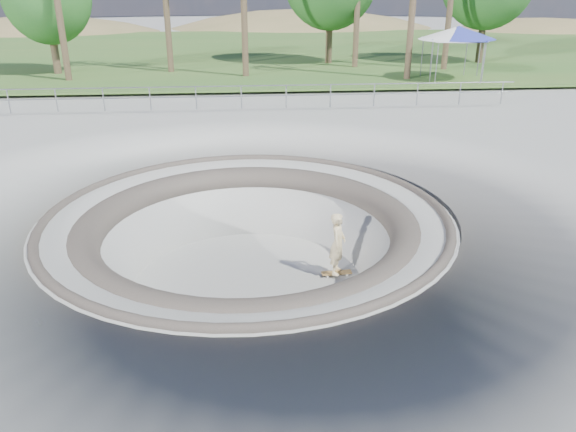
# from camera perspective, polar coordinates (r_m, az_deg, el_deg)

# --- Properties ---
(ground) EXTENTS (180.00, 180.00, 0.00)m
(ground) POSITION_cam_1_polar(r_m,az_deg,el_deg) (14.20, -4.19, 0.07)
(ground) COLOR #9B9A96
(ground) RESTS_ON ground
(skate_bowl) EXTENTS (14.00, 14.00, 4.10)m
(skate_bowl) POSITION_cam_1_polar(r_m,az_deg,el_deg) (15.00, -3.99, -6.39)
(skate_bowl) COLOR #9B9A96
(skate_bowl) RESTS_ON ground
(grass_strip) EXTENTS (180.00, 36.00, 0.12)m
(grass_strip) POSITION_cam_1_polar(r_m,az_deg,el_deg) (47.39, -5.01, 16.40)
(grass_strip) COLOR #356126
(grass_strip) RESTS_ON ground
(distant_hills) EXTENTS (103.20, 45.00, 28.60)m
(distant_hills) POSITION_cam_1_polar(r_m,az_deg,el_deg) (71.48, -1.82, 12.78)
(distant_hills) COLOR brown
(distant_hills) RESTS_ON ground
(safety_railing) EXTENTS (25.00, 0.06, 1.03)m
(safety_railing) POSITION_cam_1_polar(r_m,az_deg,el_deg) (25.55, -4.76, 11.97)
(safety_railing) COLOR gray
(safety_railing) RESTS_ON ground
(skateboard) EXTENTS (0.84, 0.28, 0.09)m
(skateboard) POSITION_cam_1_polar(r_m,az_deg,el_deg) (15.32, 4.96, -5.77)
(skateboard) COLOR brown
(skateboard) RESTS_ON ground
(skater) EXTENTS (0.60, 0.73, 1.72)m
(skater) POSITION_cam_1_polar(r_m,az_deg,el_deg) (14.92, 5.07, -2.82)
(skater) COLOR beige
(skater) RESTS_ON skateboard
(canopy_white) EXTENTS (5.57, 5.57, 2.81)m
(canopy_white) POSITION_cam_1_polar(r_m,az_deg,el_deg) (33.83, 16.57, 17.33)
(canopy_white) COLOR gray
(canopy_white) RESTS_ON ground
(canopy_blue) EXTENTS (5.40, 5.40, 2.87)m
(canopy_blue) POSITION_cam_1_polar(r_m,az_deg,el_deg) (33.96, 16.96, 17.39)
(canopy_blue) COLOR gray
(canopy_blue) RESTS_ON ground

